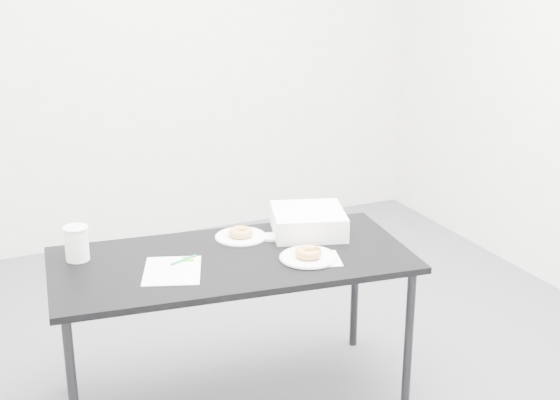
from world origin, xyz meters
name	(u,v)px	position (x,y,z in m)	size (l,w,h in m)	color
floor	(253,386)	(0.00, 0.00, 0.00)	(4.00, 4.00, 0.00)	#494A4E
wall_back	(128,35)	(0.00, 2.00, 1.35)	(4.00, 0.02, 2.70)	white
table	(232,268)	(-0.11, -0.06, 0.62)	(1.54, 0.86, 0.67)	black
scorecard	(172,271)	(-0.37, -0.09, 0.67)	(0.22, 0.28, 0.00)	white
logo_patch	(188,259)	(-0.28, -0.01, 0.68)	(0.05, 0.05, 0.00)	green
pen	(183,260)	(-0.31, -0.02, 0.68)	(0.01, 0.01, 0.13)	#0B8243
napkin	(319,259)	(0.21, -0.23, 0.67)	(0.17, 0.17, 0.00)	white
plate_near	(309,257)	(0.17, -0.21, 0.68)	(0.24, 0.24, 0.01)	white
donut_near	(309,253)	(0.17, -0.21, 0.70)	(0.11, 0.11, 0.04)	gold
plate_far	(241,237)	(0.01, 0.13, 0.68)	(0.23, 0.23, 0.01)	white
donut_far	(241,232)	(0.01, 0.13, 0.70)	(0.11, 0.11, 0.04)	gold
coffee_cup	(77,243)	(-0.69, 0.17, 0.74)	(0.10, 0.10, 0.14)	white
cup_lid	(270,237)	(0.12, 0.07, 0.68)	(0.09, 0.09, 0.01)	white
bakery_box	(308,221)	(0.30, 0.07, 0.72)	(0.31, 0.31, 0.10)	white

